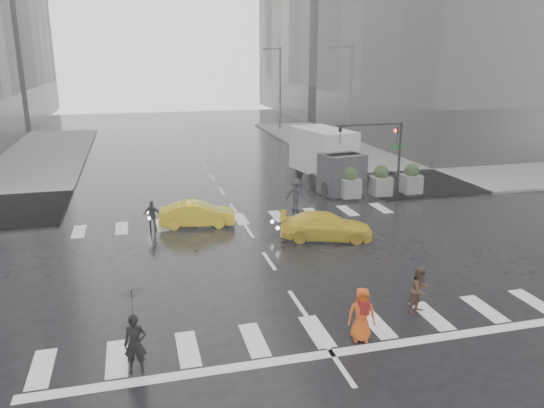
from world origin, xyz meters
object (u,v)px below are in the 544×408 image
object	(u,v)px
pedestrian_orange	(362,314)
taxi_mid	(197,214)
pedestrian_brown	(420,290)
traffic_signal_pole	(385,145)
box_truck	(328,157)

from	to	relation	value
pedestrian_orange	taxi_mid	bearing A→B (deg)	122.77
pedestrian_brown	taxi_mid	distance (m)	12.61
traffic_signal_pole	pedestrian_orange	world-z (taller)	traffic_signal_pole
taxi_mid	box_truck	world-z (taller)	box_truck
pedestrian_brown	pedestrian_orange	xyz separation A→B (m)	(-2.60, -1.16, 0.04)
pedestrian_brown	box_truck	xyz separation A→B (m)	(3.19, 17.32, 1.10)
pedestrian_brown	taxi_mid	bearing A→B (deg)	94.43
taxi_mid	pedestrian_orange	bearing A→B (deg)	-156.63
pedestrian_orange	taxi_mid	size ratio (longest dim) A/B	0.45
taxi_mid	traffic_signal_pole	bearing A→B (deg)	-69.45
traffic_signal_pole	box_truck	distance (m)	4.43
pedestrian_brown	box_truck	bearing A→B (deg)	55.45
pedestrian_orange	box_truck	distance (m)	19.40
box_truck	pedestrian_brown	bearing A→B (deg)	-110.99
traffic_signal_pole	box_truck	world-z (taller)	traffic_signal_pole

